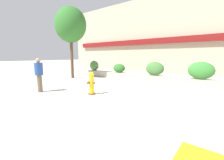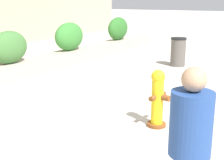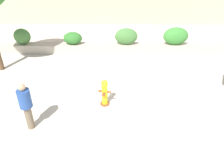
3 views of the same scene
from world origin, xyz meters
TOP-DOWN VIEW (x-y plane):
  - ground_plane at (0.00, 0.00)m, footprint 120.00×120.00m
  - building_facade at (0.00, 11.98)m, footprint 30.00×1.36m
  - planter_wall_low at (0.00, 6.00)m, footprint 18.00×0.70m
  - hedge_bush_0 at (-5.94, 6.00)m, footprint 0.96×0.62m
  - hedge_bush_1 at (-3.06, 6.00)m, footprint 1.06×0.70m
  - hedge_bush_2 at (-0.03, 6.00)m, footprint 1.28×0.61m
  - hedge_bush_3 at (2.75, 6.00)m, footprint 1.39×0.67m
  - fire_hydrant at (-1.05, 0.98)m, footprint 0.48×0.46m
  - street_tree at (-6.33, 3.81)m, footprint 2.66×2.39m
  - pedestrian at (-3.48, -0.34)m, footprint 0.50×0.50m

SIDE VIEW (x-z plane):
  - ground_plane at x=0.00m, z-range 0.00..0.00m
  - planter_wall_low at x=0.00m, z-range 0.00..0.50m
  - fire_hydrant at x=-1.05m, z-range 0.01..1.09m
  - hedge_bush_1 at x=-3.06m, z-range 0.50..1.21m
  - hedge_bush_0 at x=-5.94m, z-range 0.50..1.40m
  - hedge_bush_2 at x=-0.03m, z-range 0.50..1.44m
  - pedestrian at x=-3.48m, z-range 0.12..1.85m
  - hedge_bush_3 at x=2.75m, z-range 0.50..1.51m
  - building_facade at x=0.00m, z-range -0.01..7.99m
  - street_tree at x=-6.33m, z-range 1.43..7.13m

